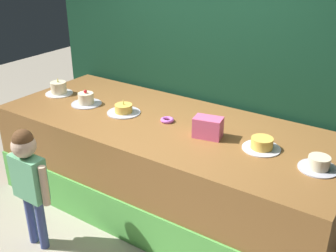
{
  "coord_description": "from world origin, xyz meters",
  "views": [
    {
      "loc": [
        1.98,
        -2.24,
        2.52
      ],
      "look_at": [
        0.2,
        0.41,
        1.06
      ],
      "focal_mm": 43.38,
      "sensor_mm": 36.0,
      "label": 1
    }
  ],
  "objects_px": {
    "donut": "(167,120)",
    "pink_box": "(208,127)",
    "cake_far_right": "(319,164)",
    "cake_left": "(86,100)",
    "cake_far_left": "(59,89)",
    "cake_right": "(262,144)",
    "cake_center": "(124,110)",
    "child_figure": "(28,174)"
  },
  "relations": [
    {
      "from": "pink_box",
      "to": "cake_right",
      "type": "relative_size",
      "value": 0.77
    },
    {
      "from": "pink_box",
      "to": "cake_left",
      "type": "height_order",
      "value": "pink_box"
    },
    {
      "from": "child_figure",
      "to": "cake_far_left",
      "type": "relative_size",
      "value": 3.78
    },
    {
      "from": "donut",
      "to": "child_figure",
      "type": "bearing_deg",
      "value": -117.87
    },
    {
      "from": "cake_right",
      "to": "pink_box",
      "type": "bearing_deg",
      "value": -174.01
    },
    {
      "from": "donut",
      "to": "cake_far_left",
      "type": "bearing_deg",
      "value": -178.23
    },
    {
      "from": "child_figure",
      "to": "cake_far_left",
      "type": "distance_m",
      "value": 1.42
    },
    {
      "from": "cake_center",
      "to": "cake_right",
      "type": "distance_m",
      "value": 1.44
    },
    {
      "from": "child_figure",
      "to": "cake_far_right",
      "type": "relative_size",
      "value": 3.84
    },
    {
      "from": "pink_box",
      "to": "cake_far_right",
      "type": "xyz_separation_m",
      "value": [
        0.96,
        -0.02,
        -0.05
      ]
    },
    {
      "from": "cake_far_right",
      "to": "cake_far_left",
      "type": "bearing_deg",
      "value": 179.06
    },
    {
      "from": "child_figure",
      "to": "pink_box",
      "type": "relative_size",
      "value": 4.69
    },
    {
      "from": "donut",
      "to": "cake_far_right",
      "type": "height_order",
      "value": "cake_far_right"
    },
    {
      "from": "donut",
      "to": "cake_right",
      "type": "relative_size",
      "value": 0.4
    },
    {
      "from": "donut",
      "to": "pink_box",
      "type": "bearing_deg",
      "value": -8.89
    },
    {
      "from": "pink_box",
      "to": "cake_far_left",
      "type": "relative_size",
      "value": 0.81
    },
    {
      "from": "pink_box",
      "to": "donut",
      "type": "distance_m",
      "value": 0.49
    },
    {
      "from": "cake_left",
      "to": "donut",
      "type": "bearing_deg",
      "value": 6.18
    },
    {
      "from": "donut",
      "to": "cake_far_right",
      "type": "xyz_separation_m",
      "value": [
        1.44,
        -0.09,
        0.03
      ]
    },
    {
      "from": "cake_far_left",
      "to": "donut",
      "type": "bearing_deg",
      "value": 1.77
    },
    {
      "from": "pink_box",
      "to": "cake_right",
      "type": "bearing_deg",
      "value": 5.99
    },
    {
      "from": "donut",
      "to": "cake_right",
      "type": "bearing_deg",
      "value": -1.47
    },
    {
      "from": "donut",
      "to": "cake_far_right",
      "type": "relative_size",
      "value": 0.43
    },
    {
      "from": "pink_box",
      "to": "donut",
      "type": "bearing_deg",
      "value": 171.11
    },
    {
      "from": "donut",
      "to": "cake_left",
      "type": "xyz_separation_m",
      "value": [
        -0.96,
        -0.1,
        0.04
      ]
    },
    {
      "from": "cake_left",
      "to": "cake_far_right",
      "type": "xyz_separation_m",
      "value": [
        2.4,
        0.01,
        -0.01
      ]
    },
    {
      "from": "child_figure",
      "to": "donut",
      "type": "relative_size",
      "value": 8.92
    },
    {
      "from": "cake_left",
      "to": "cake_far_left",
      "type": "bearing_deg",
      "value": 172.94
    },
    {
      "from": "cake_far_left",
      "to": "cake_left",
      "type": "bearing_deg",
      "value": -7.06
    },
    {
      "from": "pink_box",
      "to": "donut",
      "type": "xyz_separation_m",
      "value": [
        -0.48,
        0.08,
        -0.07
      ]
    },
    {
      "from": "cake_center",
      "to": "cake_far_right",
      "type": "relative_size",
      "value": 1.12
    },
    {
      "from": "cake_left",
      "to": "cake_right",
      "type": "relative_size",
      "value": 1.0
    },
    {
      "from": "cake_far_left",
      "to": "cake_center",
      "type": "bearing_deg",
      "value": -1.37
    },
    {
      "from": "child_figure",
      "to": "cake_right",
      "type": "height_order",
      "value": "child_figure"
    },
    {
      "from": "child_figure",
      "to": "cake_far_right",
      "type": "height_order",
      "value": "child_figure"
    },
    {
      "from": "pink_box",
      "to": "donut",
      "type": "relative_size",
      "value": 1.9
    },
    {
      "from": "cake_right",
      "to": "cake_far_right",
      "type": "distance_m",
      "value": 0.48
    },
    {
      "from": "cake_far_left",
      "to": "cake_center",
      "type": "xyz_separation_m",
      "value": [
        0.96,
        -0.02,
        -0.02
      ]
    },
    {
      "from": "donut",
      "to": "cake_right",
      "type": "xyz_separation_m",
      "value": [
        0.96,
        -0.02,
        0.03
      ]
    },
    {
      "from": "donut",
      "to": "cake_left",
      "type": "relative_size",
      "value": 0.4
    },
    {
      "from": "donut",
      "to": "cake_left",
      "type": "height_order",
      "value": "cake_left"
    },
    {
      "from": "donut",
      "to": "cake_far_left",
      "type": "relative_size",
      "value": 0.42
    }
  ]
}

